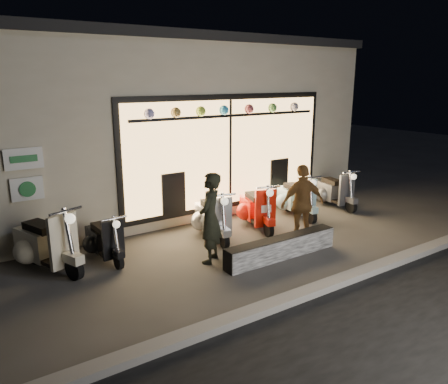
# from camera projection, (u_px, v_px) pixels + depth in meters

# --- Properties ---
(ground) EXTENTS (40.00, 40.00, 0.00)m
(ground) POSITION_uv_depth(u_px,v_px,m) (252.00, 249.00, 8.51)
(ground) COLOR #383533
(ground) RESTS_ON ground
(kerb) EXTENTS (40.00, 0.25, 0.12)m
(kerb) POSITION_uv_depth(u_px,v_px,m) (329.00, 285.00, 6.89)
(kerb) COLOR slate
(kerb) RESTS_ON ground
(shop_building) EXTENTS (10.20, 6.23, 4.20)m
(shop_building) POSITION_uv_depth(u_px,v_px,m) (143.00, 120.00, 11.99)
(shop_building) COLOR beige
(shop_building) RESTS_ON ground
(graffiti_barrier) EXTENTS (2.40, 0.28, 0.40)m
(graffiti_barrier) POSITION_uv_depth(u_px,v_px,m) (281.00, 248.00, 8.03)
(graffiti_barrier) COLOR black
(graffiti_barrier) RESTS_ON ground
(scooter_silver) EXTENTS (0.68, 1.45, 1.03)m
(scooter_silver) POSITION_uv_depth(u_px,v_px,m) (212.00, 217.00, 9.11)
(scooter_silver) COLOR black
(scooter_silver) RESTS_ON ground
(scooter_red) EXTENTS (0.72, 1.44, 1.03)m
(scooter_red) POSITION_uv_depth(u_px,v_px,m) (256.00, 208.00, 9.75)
(scooter_red) COLOR black
(scooter_red) RESTS_ON ground
(scooter_black) EXTENTS (0.43, 1.24, 0.89)m
(scooter_black) POSITION_uv_depth(u_px,v_px,m) (103.00, 239.00, 8.02)
(scooter_black) COLOR black
(scooter_black) RESTS_ON ground
(scooter_cream) EXTENTS (0.88, 1.59, 1.14)m
(scooter_cream) POSITION_uv_depth(u_px,v_px,m) (44.00, 243.00, 7.57)
(scooter_cream) COLOR black
(scooter_cream) RESTS_ON ground
(scooter_blue) EXTENTS (0.66, 1.46, 1.04)m
(scooter_blue) POSITION_uv_depth(u_px,v_px,m) (295.00, 198.00, 10.55)
(scooter_blue) COLOR black
(scooter_blue) RESTS_ON ground
(scooter_grey) EXTENTS (0.58, 1.39, 0.99)m
(scooter_grey) POSITION_uv_depth(u_px,v_px,m) (333.00, 191.00, 11.29)
(scooter_grey) COLOR black
(scooter_grey) RESTS_ON ground
(man) EXTENTS (0.71, 0.69, 1.64)m
(man) POSITION_uv_depth(u_px,v_px,m) (210.00, 218.00, 7.73)
(man) COLOR black
(man) RESTS_ON ground
(woman) EXTENTS (1.00, 0.61, 1.59)m
(woman) POSITION_uv_depth(u_px,v_px,m) (302.00, 204.00, 8.72)
(woman) COLOR brown
(woman) RESTS_ON ground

